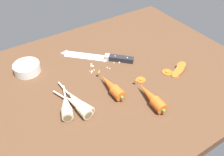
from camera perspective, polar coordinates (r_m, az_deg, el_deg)
ground_plane at (r=103.25cm, az=-0.60°, el=-0.87°), size 120.00×90.00×4.00cm
chefs_knife at (r=113.28cm, az=-4.02°, el=5.03°), size 26.99×26.86×4.18cm
whole_carrot at (r=94.91cm, az=-0.09°, el=-2.02°), size 4.20×18.37×4.20cm
whole_carrot_second at (r=91.87cm, az=9.13°, el=-4.46°), size 5.34×19.24×4.20cm
parsnip_front at (r=89.77cm, az=-7.98°, el=-5.75°), size 4.81×22.59×4.00cm
parsnip_mid_left at (r=89.36cm, az=-10.61°, el=-6.42°), size 8.04×17.25×4.00cm
parsnip_mid_right at (r=89.09cm, az=-7.88°, el=-6.19°), size 8.65×18.79×4.00cm
carrot_slice_stack at (r=108.09cm, az=15.28°, el=1.86°), size 9.06×5.34×3.48cm
carrot_slice_stray_near at (r=107.09cm, az=12.73°, el=1.38°), size 4.32×4.32×0.70cm
carrot_slice_stray_mid at (r=101.35cm, az=6.72°, el=-0.37°), size 3.84×3.84×0.70cm
prep_bowl at (r=109.93cm, az=-19.17°, el=2.27°), size 11.00×11.00×4.00cm
mince_crumbs at (r=108.28cm, az=-2.20°, el=3.02°), size 15.49×7.91×0.89cm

